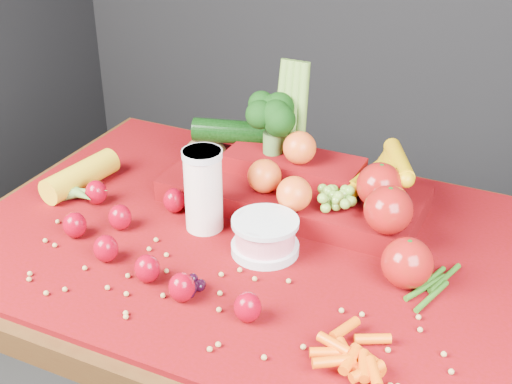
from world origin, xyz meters
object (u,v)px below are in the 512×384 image
at_px(table, 252,283).
at_px(milk_glass, 203,187).
at_px(produce_mound, 310,182).
at_px(yogurt_bowl, 265,235).

xyz_separation_m(table, milk_glass, (-0.10, -0.01, 0.19)).
height_order(milk_glass, produce_mound, produce_mound).
distance_m(milk_glass, yogurt_bowl, 0.15).
height_order(milk_glass, yogurt_bowl, milk_glass).
bearing_deg(milk_glass, yogurt_bowl, -10.94).
height_order(table, milk_glass, milk_glass).
bearing_deg(table, milk_glass, -176.86).
xyz_separation_m(table, produce_mound, (0.06, 0.15, 0.17)).
distance_m(table, yogurt_bowl, 0.15).
bearing_deg(milk_glass, produce_mound, 44.97).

